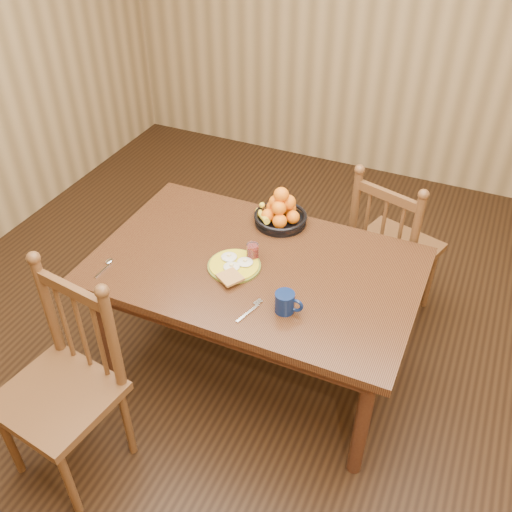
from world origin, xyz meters
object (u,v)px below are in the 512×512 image
at_px(breakfast_plate, 234,266).
at_px(fruit_bowl, 280,212).
at_px(dining_table, 256,277).
at_px(chair_far, 391,248).
at_px(chair_near, 64,387).
at_px(coffee_mug, 286,302).

bearing_deg(breakfast_plate, fruit_bowl, 82.67).
bearing_deg(dining_table, breakfast_plate, -140.65).
bearing_deg(dining_table, chair_far, 54.31).
height_order(chair_far, chair_near, chair_near).
distance_m(dining_table, chair_far, 0.94).
distance_m(breakfast_plate, fruit_bowl, 0.46).
bearing_deg(fruit_bowl, dining_table, -85.84).
height_order(chair_near, coffee_mug, chair_near).
relative_size(dining_table, chair_near, 1.53).
distance_m(dining_table, fruit_bowl, 0.41).
distance_m(chair_far, chair_near, 1.94).
height_order(chair_far, coffee_mug, chair_far).
bearing_deg(fruit_bowl, chair_far, 32.87).
relative_size(chair_near, breakfast_plate, 3.42).
relative_size(breakfast_plate, fruit_bowl, 1.06).
bearing_deg(chair_near, chair_far, 64.22).
xyz_separation_m(chair_near, breakfast_plate, (0.46, 0.80, 0.25)).
xyz_separation_m(coffee_mug, fruit_bowl, (-0.28, 0.63, 0.02)).
distance_m(chair_far, coffee_mug, 1.08).
xyz_separation_m(dining_table, coffee_mug, (0.26, -0.25, 0.14)).
relative_size(dining_table, fruit_bowl, 5.52).
xyz_separation_m(chair_far, chair_near, (-1.08, -1.62, 0.02)).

